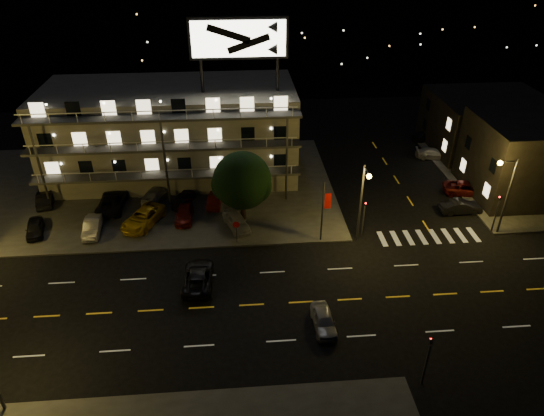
{
  "coord_description": "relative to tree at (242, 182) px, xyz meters",
  "views": [
    {
      "loc": [
        -2.7,
        -29.16,
        26.88
      ],
      "look_at": [
        0.29,
        8.0,
        4.14
      ],
      "focal_mm": 32.0,
      "sensor_mm": 36.0,
      "label": 1
    }
  ],
  "objects": [
    {
      "name": "road_car_west",
      "position": [
        -4.04,
        -9.34,
        -3.86
      ],
      "size": [
        2.63,
        5.35,
        1.46
      ],
      "primitive_type": "imported",
      "rotation": [
        0.0,
        0.0,
        3.1
      ],
      "color": "black",
      "rests_on": "ground"
    },
    {
      "name": "signal_nw",
      "position": [
        11.31,
        -3.84,
        -2.02
      ],
      "size": [
        0.2,
        0.27,
        4.6
      ],
      "color": "#2D2D30",
      "rests_on": "ground"
    },
    {
      "name": "lot_car_4",
      "position": [
        -0.68,
        -1.18,
        -3.71
      ],
      "size": [
        3.1,
        4.62,
        1.46
      ],
      "primitive_type": "imported",
      "rotation": [
        0.0,
        0.0,
        0.35
      ],
      "color": "#929297",
      "rests_on": "curb_nw"
    },
    {
      "name": "side_car_0",
      "position": [
        22.69,
        -0.07,
        -3.88
      ],
      "size": [
        4.36,
        1.61,
        1.43
      ],
      "primitive_type": "imported",
      "rotation": [
        0.0,
        0.0,
        1.59
      ],
      "color": "black",
      "rests_on": "ground"
    },
    {
      "name": "road_car_east",
      "position": [
        5.63,
        -15.14,
        -3.94
      ],
      "size": [
        1.71,
        3.88,
        1.3
      ],
      "primitive_type": "imported",
      "rotation": [
        0.0,
        0.0,
        0.04
      ],
      "color": "#929297",
      "rests_on": "ground"
    },
    {
      "name": "side_bldg_front",
      "position": [
        32.3,
        3.66,
        -0.34
      ],
      "size": [
        14.06,
        10.0,
        8.5
      ],
      "color": "black",
      "rests_on": "ground"
    },
    {
      "name": "lot_car_3",
      "position": [
        -5.92,
        0.79,
        -3.83
      ],
      "size": [
        1.78,
        4.24,
        1.22
      ],
      "primitive_type": "imported",
      "rotation": [
        0.0,
        0.0,
        -0.02
      ],
      "color": "#55100C",
      "rests_on": "curb_nw"
    },
    {
      "name": "side_car_3",
      "position": [
        25.79,
        18.66,
        -3.89
      ],
      "size": [
        4.4,
        2.78,
        1.4
      ],
      "primitive_type": "imported",
      "rotation": [
        0.0,
        0.0,
        1.87
      ],
      "color": "black",
      "rests_on": "ground"
    },
    {
      "name": "curb_nw",
      "position": [
        -11.69,
        7.66,
        -4.51
      ],
      "size": [
        44.0,
        24.0,
        0.15
      ],
      "primitive_type": "cube",
      "color": "#343532",
      "rests_on": "ground"
    },
    {
      "name": "ground",
      "position": [
        2.31,
        -12.34,
        -4.59
      ],
      "size": [
        140.0,
        140.0,
        0.0
      ],
      "primitive_type": "plane",
      "color": "black",
      "rests_on": "ground"
    },
    {
      "name": "lot_car_9",
      "position": [
        -2.89,
        3.32,
        -3.79
      ],
      "size": [
        1.68,
        4.02,
        1.29
      ],
      "primitive_type": "imported",
      "rotation": [
        0.0,
        0.0,
        3.06
      ],
      "color": "#55100C",
      "rests_on": "curb_nw"
    },
    {
      "name": "lot_car_7",
      "position": [
        -9.16,
        5.16,
        -3.75
      ],
      "size": [
        3.6,
        5.14,
        1.38
      ],
      "primitive_type": "imported",
      "rotation": [
        0.0,
        0.0,
        2.75
      ],
      "color": "#929297",
      "rests_on": "curb_nw"
    },
    {
      "name": "streetlight_ne",
      "position": [
        24.44,
        -4.04,
        0.37
      ],
      "size": [
        1.92,
        0.44,
        8.0
      ],
      "color": "#2D2D30",
      "rests_on": "ground"
    },
    {
      "name": "lot_car_1",
      "position": [
        -14.67,
        -1.0,
        -3.75
      ],
      "size": [
        1.72,
        4.27,
        1.38
      ],
      "primitive_type": "imported",
      "rotation": [
        0.0,
        0.0,
        0.06
      ],
      "color": "#929297",
      "rests_on": "curb_nw"
    },
    {
      "name": "lot_car_0",
      "position": [
        -20.22,
        -0.71,
        -3.8
      ],
      "size": [
        2.41,
        4.03,
        1.29
      ],
      "primitive_type": "imported",
      "rotation": [
        0.0,
        0.0,
        0.25
      ],
      "color": "black",
      "rests_on": "curb_nw"
    },
    {
      "name": "hill_backdrop",
      "position": [
        -3.63,
        56.44,
        6.96
      ],
      "size": [
        120.0,
        25.0,
        24.0
      ],
      "color": "black",
      "rests_on": "ground"
    },
    {
      "name": "curb_ne",
      "position": [
        32.31,
        7.66,
        -4.51
      ],
      "size": [
        16.0,
        24.0,
        0.15
      ],
      "primitive_type": "cube",
      "color": "#343532",
      "rests_on": "ground"
    },
    {
      "name": "signal_ne",
      "position": [
        24.3,
        -3.84,
        -2.02
      ],
      "size": [
        0.27,
        0.2,
        4.6
      ],
      "color": "#2D2D30",
      "rests_on": "ground"
    },
    {
      "name": "banner_north",
      "position": [
        7.39,
        -3.94,
        -1.16
      ],
      "size": [
        0.83,
        0.16,
        6.4
      ],
      "color": "#2D2D30",
      "rests_on": "ground"
    },
    {
      "name": "side_bldg_back",
      "position": [
        32.3,
        15.66,
        -1.09
      ],
      "size": [
        14.06,
        12.0,
        7.0
      ],
      "color": "black",
      "rests_on": "ground"
    },
    {
      "name": "stop_sign",
      "position": [
        -0.69,
        -3.77,
        -2.88
      ],
      "size": [
        0.91,
        0.11,
        2.61
      ],
      "color": "#2D2D30",
      "rests_on": "ground"
    },
    {
      "name": "lot_car_6",
      "position": [
        -13.7,
        3.53,
        -3.67
      ],
      "size": [
        2.65,
        5.57,
        1.54
      ],
      "primitive_type": "imported",
      "rotation": [
        0.0,
        0.0,
        3.12
      ],
      "color": "black",
      "rests_on": "curb_nw"
    },
    {
      "name": "motel",
      "position": [
        -7.64,
        11.54,
        0.75
      ],
      "size": [
        28.0,
        13.8,
        18.1
      ],
      "color": "gray",
      "rests_on": "ground"
    },
    {
      "name": "tree",
      "position": [
        0.0,
        0.0,
        0.0
      ],
      "size": [
        5.94,
        5.72,
        7.47
      ],
      "color": "black",
      "rests_on": "curb_nw"
    },
    {
      "name": "lot_car_5",
      "position": [
        -21.02,
        5.06,
        -3.73
      ],
      "size": [
        2.45,
        4.52,
        1.41
      ],
      "primitive_type": "imported",
      "rotation": [
        0.0,
        0.0,
        3.38
      ],
      "color": "black",
      "rests_on": "curb_nw"
    },
    {
      "name": "lot_car_2",
      "position": [
        -9.95,
        0.11,
        -3.68
      ],
      "size": [
        4.53,
        5.99,
        1.51
      ],
      "primitive_type": "imported",
      "rotation": [
        0.0,
        0.0,
        -0.43
      ],
      "color": "gold",
      "rests_on": "curb_nw"
    },
    {
      "name": "lot_car_8",
      "position": [
        -6.23,
        3.74,
        -3.75
      ],
      "size": [
        2.68,
        4.34,
        1.38
      ],
      "primitive_type": "imported",
      "rotation": [
        0.0,
        0.0,
        2.86
      ],
      "color": "black",
      "rests_on": "curb_nw"
    },
    {
      "name": "side_car_2",
      "position": [
        24.66,
        13.03,
        -3.95
      ],
      "size": [
        4.67,
        2.57,
        1.28
      ],
      "primitive_type": "imported",
      "rotation": [
        0.0,
        0.0,
        1.39
      ],
      "color": "#929297",
      "rests_on": "ground"
    },
    {
      "name": "streetlight_nc",
      "position": [
        10.81,
        -4.4,
        0.37
      ],
      "size": [
        0.44,
        1.92,
        8.0
      ],
      "color": "#2D2D30",
      "rests_on": "ground"
    },
    {
      "name": "signal_sw",
      "position": [
        11.31,
        -20.84,
        -2.02
      ],
      "size": [
        0.2,
        0.27,
        4.6
      ],
      "color": "#2D2D30",
      "rests_on": "ground"
    },
    {
      "name": "side_car_1",
      "position": [
        25.0,
        3.81,
        -3.89
      ],
      "size": [
        5.39,
        3.23,
        1.4
      ],
      "primitive_type": "imported",
      "rotation": [
        0.0,
        0.0,
        1.38
      ],
      "color": "#55100C",
      "rests_on": "ground"
    }
  ]
}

